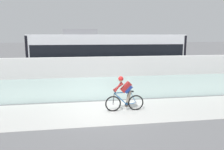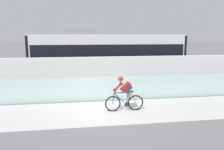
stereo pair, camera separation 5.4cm
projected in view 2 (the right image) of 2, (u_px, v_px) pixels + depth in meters
ground_plane at (105, 112)px, 9.97m from camera, size 200.00×200.00×0.00m
bike_path_deck at (105, 112)px, 9.97m from camera, size 32.00×3.20×0.01m
glass_parapet at (101, 89)px, 11.66m from camera, size 32.00×0.05×1.25m
concrete_barrier_wall at (98, 75)px, 13.34m from camera, size 32.00×0.36×2.13m
tram_rail_near at (95, 83)px, 15.94m from camera, size 32.00×0.08×0.01m
tram_rail_far at (93, 79)px, 17.34m from camera, size 32.00×0.08×0.01m
tram at (108, 56)px, 16.46m from camera, size 11.06×2.54×3.81m
cyclist_on_bike at (125, 94)px, 9.96m from camera, size 1.77×0.58×1.61m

